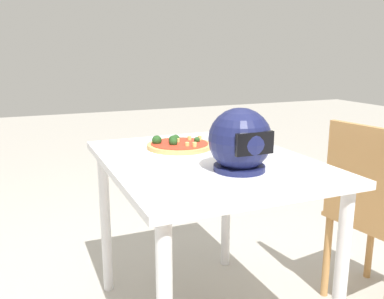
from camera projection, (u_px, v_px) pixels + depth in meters
The scene contains 5 objects.
dining_table at pixel (205, 182), 1.73m from camera, with size 0.80×1.03×0.78m.
pizza_plate at pixel (180, 149), 1.84m from camera, with size 0.32×0.32×0.01m, color white.
pizza at pixel (178, 145), 1.83m from camera, with size 0.29×0.29×0.06m.
motorcycle_helmet at pixel (240, 141), 1.50m from camera, with size 0.23×0.23×0.23m.
chair_side at pixel (373, 209), 1.89m from camera, with size 0.45×0.45×0.90m.
Camera 1 is at (0.69, 1.50, 1.21)m, focal length 38.75 mm.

